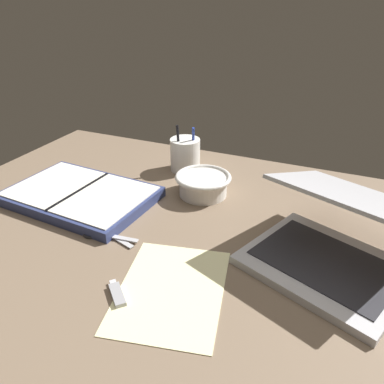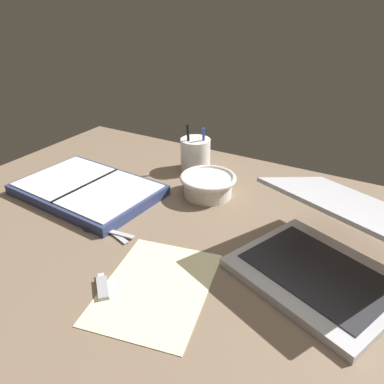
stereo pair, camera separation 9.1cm
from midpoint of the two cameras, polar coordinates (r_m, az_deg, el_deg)
desk_top at (r=88.67cm, az=0.81°, el=-6.82°), size 140.00×100.00×2.00cm
laptop at (r=80.02cm, az=23.44°, el=-8.33°), size 39.96×41.47×17.33cm
bowl at (r=102.59cm, az=4.97°, el=1.10°), size 15.45×15.45×5.90cm
pen_cup at (r=116.94cm, az=2.76°, el=5.69°), size 9.24×9.24×15.04cm
planner at (r=106.29cm, az=-13.30°, el=0.32°), size 39.84×28.08×3.14cm
scissors at (r=91.24cm, az=-11.11°, el=-5.29°), size 13.67×6.59×0.80cm
paper_sheet_front at (r=73.66cm, az=-1.87°, el=-14.41°), size 24.75×29.93×0.16cm
usb_drive at (r=73.95cm, az=-10.00°, el=-14.29°), size 6.34×6.10×1.00cm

